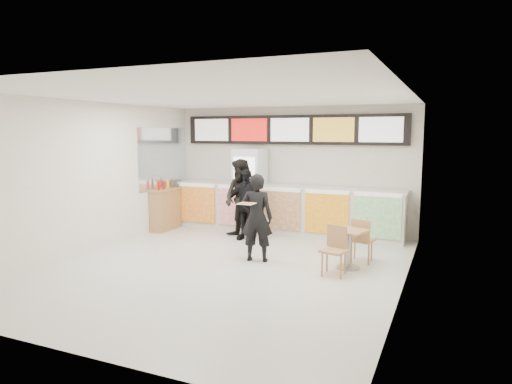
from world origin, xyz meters
The scene contains 15 objects.
floor centered at (0.00, 0.00, 0.00)m, with size 7.00×7.00×0.00m, color beige.
ceiling centered at (0.00, 0.00, 3.00)m, with size 7.00×7.00×0.00m, color white.
wall_back centered at (0.00, 3.50, 1.50)m, with size 6.00×6.00×0.00m, color silver.
wall_left centered at (-3.00, 0.00, 1.50)m, with size 7.00×7.00×0.00m, color silver.
wall_right centered at (3.00, 0.00, 1.50)m, with size 7.00×7.00×0.00m, color silver.
service_counter centered at (0.00, 3.09, 0.57)m, with size 5.56×0.77×1.14m.
menu_board centered at (0.00, 3.41, 2.45)m, with size 5.50×0.14×0.70m.
drinks_fridge centered at (-0.93, 3.11, 1.00)m, with size 0.70×0.67×2.00m.
mirror_panel centered at (-2.99, 2.45, 1.75)m, with size 0.01×2.00×1.50m, color #B2B7BF.
customer_main centered at (0.32, 0.62, 0.82)m, with size 0.60×0.39×1.64m, color black.
customer_left centered at (-0.71, 2.16, 0.90)m, with size 0.87×0.68×1.80m, color black.
customer_mid centered at (-0.58, 2.10, 0.80)m, with size 0.94×0.39×1.61m, color black.
pizza_slice centered at (0.32, 0.17, 1.16)m, with size 0.36×0.36×0.02m.
cafe_table centered at (2.00, 0.82, 0.48)m, with size 0.77×1.46×0.83m.
condiment_ledge centered at (-2.82, 2.24, 0.52)m, with size 0.37×0.91×1.21m.
Camera 1 is at (3.62, -7.01, 2.40)m, focal length 32.00 mm.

